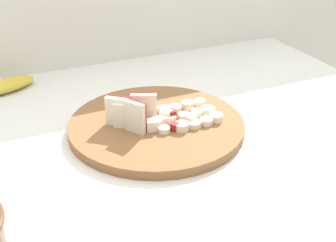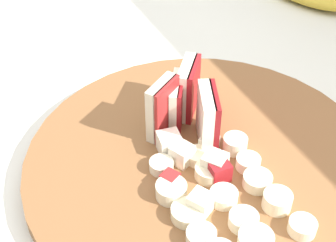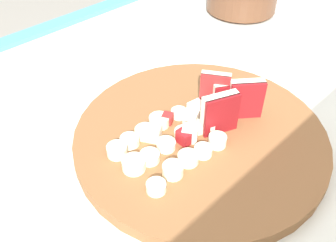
% 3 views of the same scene
% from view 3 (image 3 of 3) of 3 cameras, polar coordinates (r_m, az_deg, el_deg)
% --- Properties ---
extents(cutting_board, '(0.35, 0.35, 0.02)m').
position_cam_3_polar(cutting_board, '(0.51, 5.00, -2.40)').
color(cutting_board, brown).
rests_on(cutting_board, tiled_countertop).
extents(apple_wedge_fan, '(0.10, 0.08, 0.06)m').
position_cam_3_polar(apple_wedge_fan, '(0.52, 9.37, 3.01)').
color(apple_wedge_fan, '#A32323').
rests_on(apple_wedge_fan, cutting_board).
extents(apple_dice_pile, '(0.10, 0.08, 0.02)m').
position_cam_3_polar(apple_dice_pile, '(0.50, 2.86, -0.60)').
color(apple_dice_pile, beige).
rests_on(apple_dice_pile, cutting_board).
extents(banana_slice_rows, '(0.14, 0.11, 0.02)m').
position_cam_3_polar(banana_slice_rows, '(0.48, -0.58, -3.86)').
color(banana_slice_rows, white).
rests_on(banana_slice_rows, cutting_board).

